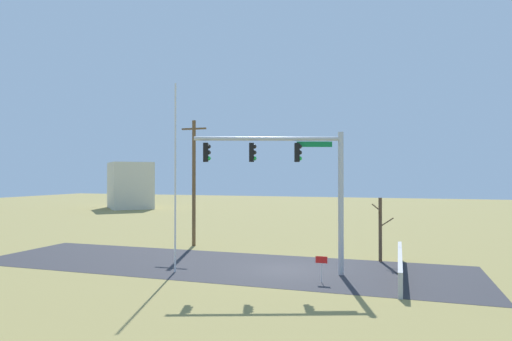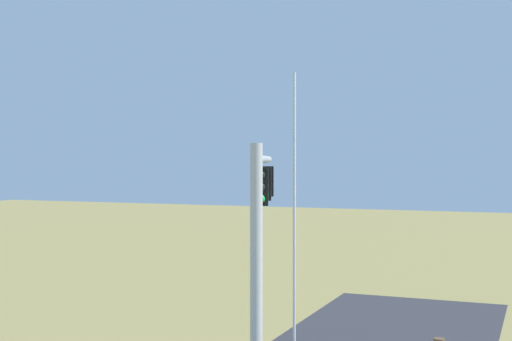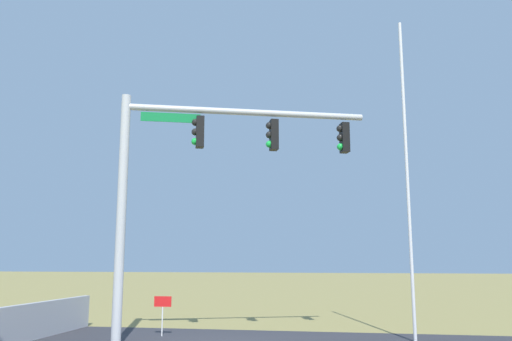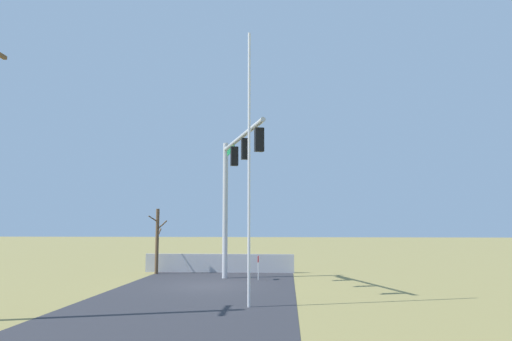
% 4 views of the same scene
% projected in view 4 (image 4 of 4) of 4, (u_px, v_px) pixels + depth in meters
% --- Properties ---
extents(ground_plane, '(160.00, 160.00, 0.00)m').
position_uv_depth(ground_plane, '(209.00, 286.00, 21.08)').
color(ground_plane, olive).
extents(road_surface, '(28.00, 8.00, 0.01)m').
position_uv_depth(road_surface, '(190.00, 300.00, 17.12)').
color(road_surface, '#2D2D33').
rests_on(road_surface, ground_plane).
extents(sidewalk_corner, '(6.00, 6.00, 0.01)m').
position_uv_depth(sidewalk_corner, '(227.00, 276.00, 24.99)').
color(sidewalk_corner, '#B7B5AD').
rests_on(sidewalk_corner, ground_plane).
extents(retaining_fence, '(0.20, 8.87, 1.08)m').
position_uv_depth(retaining_fence, '(219.00, 263.00, 26.93)').
color(retaining_fence, '#A8A8AD').
rests_on(retaining_fence, ground_plane).
extents(signal_mast, '(7.21, 2.67, 7.26)m').
position_uv_depth(signal_mast, '(234.00, 177.00, 22.51)').
color(signal_mast, '#B2B5BA').
rests_on(signal_mast, ground_plane).
extents(flagpole, '(0.10, 0.10, 9.88)m').
position_uv_depth(flagpole, '(249.00, 165.00, 16.19)').
color(flagpole, silver).
rests_on(flagpole, ground_plane).
extents(bare_tree, '(1.27, 1.02, 3.74)m').
position_uv_depth(bare_tree, '(157.00, 240.00, 26.27)').
color(bare_tree, brown).
rests_on(bare_tree, ground_plane).
extents(open_sign, '(0.56, 0.04, 1.22)m').
position_uv_depth(open_sign, '(258.00, 262.00, 23.30)').
color(open_sign, silver).
rests_on(open_sign, ground_plane).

